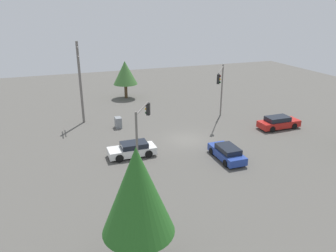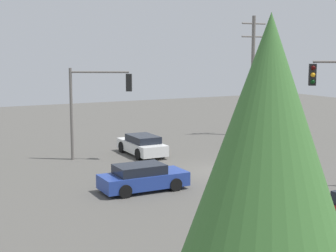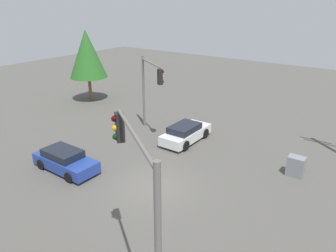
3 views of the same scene
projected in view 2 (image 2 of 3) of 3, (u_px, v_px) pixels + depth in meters
ground_plane at (219, 171)px, 28.72m from camera, size 80.00×80.00×0.00m
sedan_white at (142, 145)px, 33.13m from camera, size 1.87×4.32×1.31m
sedan_blue at (143, 178)px, 24.69m from camera, size 4.22×1.85×1.29m
traffic_signal_cross at (96, 97)px, 31.14m from camera, size 3.36×2.14×5.65m
utility_pole_tall at (253, 73)px, 40.29m from camera, size 2.20×0.28×9.36m
electrical_cabinet at (245, 137)px, 36.43m from camera, size 0.95×0.68×1.19m
tree_behind at (268, 146)px, 10.80m from camera, size 3.86×3.86×7.45m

